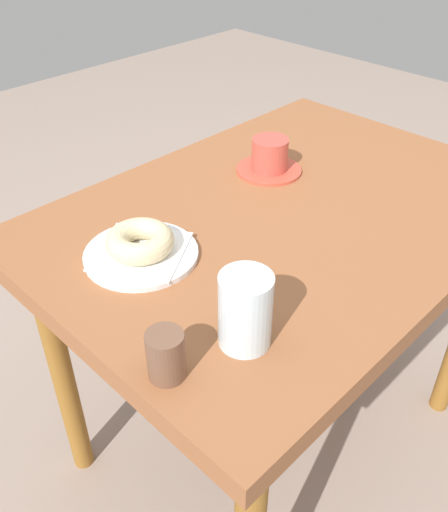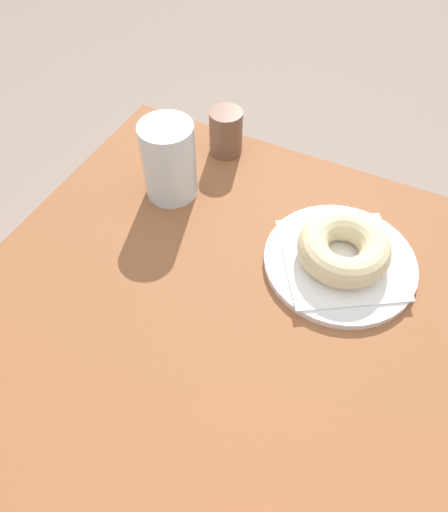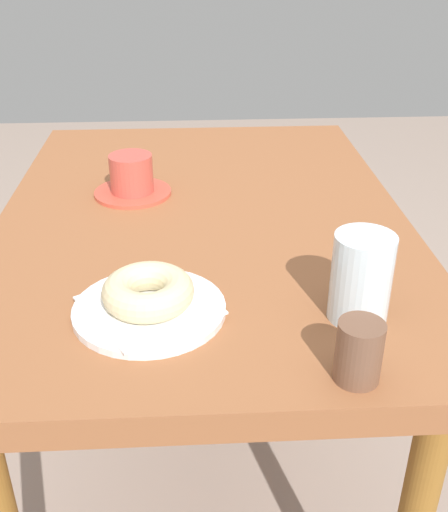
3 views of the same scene
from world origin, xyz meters
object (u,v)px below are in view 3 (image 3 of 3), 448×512
water_glass (361,278)px  sugar_jar (359,352)px  donut_sugar_ring (148,291)px  plate_sugar_ring (149,309)px  coffee_cup (132,177)px

water_glass → sugar_jar: water_glass is taller
donut_sugar_ring → water_glass: water_glass is taller
donut_sugar_ring → water_glass: 0.27m
donut_sugar_ring → sugar_jar: sugar_jar is taller
donut_sugar_ring → sugar_jar: 0.28m
water_glass → plate_sugar_ring: bearing=-95.0°
water_glass → coffee_cup: bearing=-142.9°
donut_sugar_ring → sugar_jar: size_ratio=1.62×
donut_sugar_ring → coffee_cup: size_ratio=0.83×
water_glass → donut_sugar_ring: bearing=-95.0°
water_glass → sugar_jar: (0.12, -0.03, -0.02)m
coffee_cup → donut_sugar_ring: bearing=7.3°
donut_sugar_ring → plate_sugar_ring: bearing=0.0°
water_glass → coffee_cup: water_glass is taller
plate_sugar_ring → coffee_cup: coffee_cup is taller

